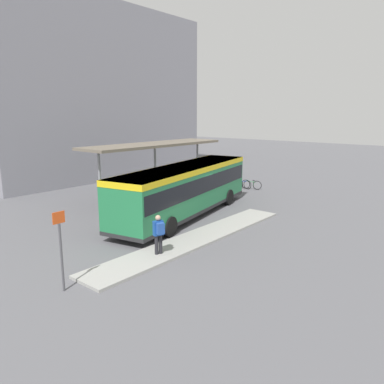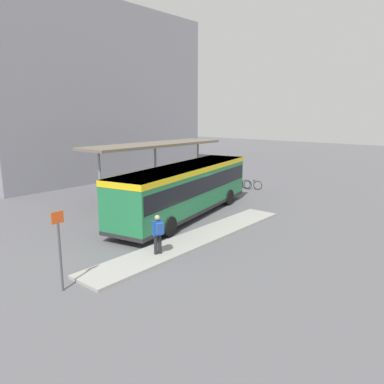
# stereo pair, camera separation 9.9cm
# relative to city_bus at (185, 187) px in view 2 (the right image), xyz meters

# --- Properties ---
(ground_plane) EXTENTS (120.00, 120.00, 0.00)m
(ground_plane) POSITION_rel_city_bus_xyz_m (-0.01, -0.00, -1.75)
(ground_plane) COLOR #5B5B60
(curb_island) EXTENTS (12.75, 1.80, 0.12)m
(curb_island) POSITION_rel_city_bus_xyz_m (-2.92, -3.24, -1.69)
(curb_island) COLOR #9E9E99
(curb_island) RESTS_ON ground_plane
(city_bus) EXTENTS (12.28, 4.85, 2.97)m
(city_bus) POSITION_rel_city_bus_xyz_m (0.00, 0.00, 0.00)
(city_bus) COLOR #237A47
(city_bus) RESTS_ON ground_plane
(pedestrian_waiting) EXTENTS (0.48, 0.52, 1.70)m
(pedestrian_waiting) POSITION_rel_city_bus_xyz_m (-5.64, -3.37, -0.65)
(pedestrian_waiting) COLOR #232328
(pedestrian_waiting) RESTS_ON curb_island
(bicycle_green) EXTENTS (0.48, 1.69, 0.73)m
(bicycle_green) POSITION_rel_city_bus_xyz_m (9.38, 1.11, -1.38)
(bicycle_green) COLOR black
(bicycle_green) RESTS_ON ground_plane
(bicycle_blue) EXTENTS (0.48, 1.69, 0.73)m
(bicycle_blue) POSITION_rel_city_bus_xyz_m (9.17, 1.83, -1.38)
(bicycle_blue) COLOR black
(bicycle_blue) RESTS_ON ground_plane
(bicycle_red) EXTENTS (0.48, 1.63, 0.70)m
(bicycle_red) POSITION_rel_city_bus_xyz_m (9.16, 2.55, -1.39)
(bicycle_red) COLOR black
(bicycle_red) RESTS_ON ground_plane
(station_shelter) EXTENTS (11.41, 2.94, 3.86)m
(station_shelter) POSITION_rel_city_bus_xyz_m (2.59, 5.11, 1.94)
(station_shelter) COLOR #706656
(station_shelter) RESTS_ON ground_plane
(potted_planter_near_shelter) EXTENTS (0.74, 0.74, 1.15)m
(potted_planter_near_shelter) POSITION_rel_city_bus_xyz_m (-1.46, 2.55, -1.15)
(potted_planter_near_shelter) COLOR slate
(potted_planter_near_shelter) RESTS_ON ground_plane
(platform_sign) EXTENTS (0.44, 0.08, 2.80)m
(platform_sign) POSITION_rel_city_bus_xyz_m (-9.94, -3.04, -0.19)
(platform_sign) COLOR #4C4C51
(platform_sign) RESTS_ON ground_plane
(station_building) EXTENTS (21.76, 15.99, 15.41)m
(station_building) POSITION_rel_city_bus_xyz_m (5.94, 20.77, 5.96)
(station_building) COLOR gray
(station_building) RESTS_ON ground_plane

